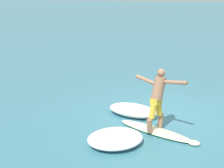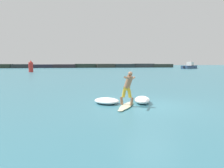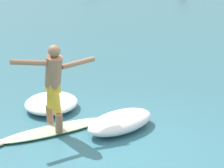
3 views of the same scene
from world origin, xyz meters
The scene contains 5 objects.
ground_plane centered at (0.00, 0.00, 0.00)m, with size 200.00×200.00×0.00m, color teal.
surfboard centered at (-1.18, -0.04, 0.04)m, with size 1.34×2.19×0.22m.
surfer centered at (-1.11, -0.03, 0.99)m, with size 0.86×1.34×1.57m.
wave_foam_at_tail centered at (-0.20, 0.72, 0.17)m, with size 1.09×1.60×0.33m.
wave_foam_at_nose centered at (-2.01, 0.86, 0.14)m, with size 1.67×1.73×0.28m.
Camera 3 is at (3.12, -4.73, 2.85)m, focal length 60.00 mm.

